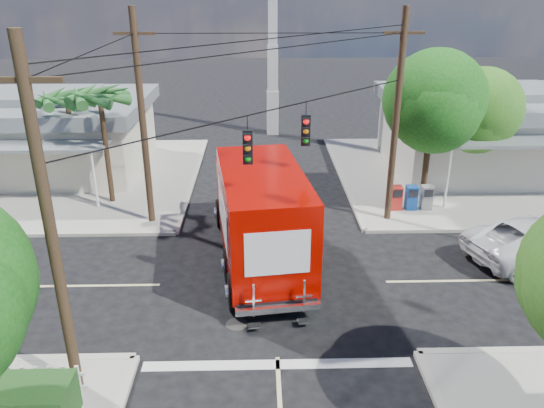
{
  "coord_description": "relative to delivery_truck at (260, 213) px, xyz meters",
  "views": [
    {
      "loc": [
        -0.46,
        -16.13,
        9.82
      ],
      "look_at": [
        0.0,
        2.0,
        2.2
      ],
      "focal_mm": 35.0,
      "sensor_mm": 36.0,
      "label": 1
    }
  ],
  "objects": [
    {
      "name": "ground",
      "position": [
        0.47,
        -1.7,
        -1.96
      ],
      "size": [
        120.0,
        120.0,
        0.0
      ],
      "primitive_type": "plane",
      "color": "black",
      "rests_on": "ground"
    },
    {
      "name": "sidewalk_ne",
      "position": [
        11.34,
        9.18,
        -1.89
      ],
      "size": [
        14.12,
        14.12,
        0.14
      ],
      "color": "#ADA79C",
      "rests_on": "ground"
    },
    {
      "name": "sidewalk_nw",
      "position": [
        -10.41,
        9.18,
        -1.89
      ],
      "size": [
        14.12,
        14.12,
        0.14
      ],
      "color": "#ADA79C",
      "rests_on": "ground"
    },
    {
      "name": "road_markings",
      "position": [
        0.47,
        -3.17,
        -1.95
      ],
      "size": [
        32.0,
        32.0,
        0.01
      ],
      "color": "beige",
      "rests_on": "ground"
    },
    {
      "name": "building_ne",
      "position": [
        12.97,
        10.27,
        0.36
      ],
      "size": [
        11.8,
        10.2,
        4.5
      ],
      "color": "beige",
      "rests_on": "sidewalk_ne"
    },
    {
      "name": "building_nw",
      "position": [
        -11.53,
        10.77,
        0.26
      ],
      "size": [
        10.8,
        10.2,
        4.3
      ],
      "color": "beige",
      "rests_on": "sidewalk_nw"
    },
    {
      "name": "radio_tower",
      "position": [
        0.97,
        18.3,
        3.69
      ],
      "size": [
        0.8,
        0.8,
        17.0
      ],
      "color": "silver",
      "rests_on": "ground"
    },
    {
      "name": "tree_ne_front",
      "position": [
        7.67,
        5.06,
        2.81
      ],
      "size": [
        4.21,
        4.14,
        6.66
      ],
      "color": "#422D1C",
      "rests_on": "sidewalk_ne"
    },
    {
      "name": "tree_ne_back",
      "position": [
        10.27,
        7.26,
        2.23
      ],
      "size": [
        3.77,
        3.66,
        5.82
      ],
      "color": "#422D1C",
      "rests_on": "sidewalk_ne"
    },
    {
      "name": "palm_nw_front",
      "position": [
        -7.03,
        5.8,
        3.09
      ],
      "size": [
        3.01,
        3.08,
        5.59
      ],
      "color": "#422D1C",
      "rests_on": "sidewalk_nw"
    },
    {
      "name": "palm_nw_back",
      "position": [
        -9.03,
        7.3,
        2.71
      ],
      "size": [
        3.01,
        3.08,
        5.19
      ],
      "color": "#422D1C",
      "rests_on": "sidewalk_nw"
    },
    {
      "name": "utility_poles",
      "position": [
        -1.12,
        -0.09,
        2.72
      ],
      "size": [
        12.0,
        10.68,
        9.0
      ],
      "color": "#473321",
      "rests_on": "ground"
    },
    {
      "name": "vending_boxes",
      "position": [
        6.97,
        4.5,
        -1.27
      ],
      "size": [
        1.9,
        0.5,
        1.1
      ],
      "color": "red",
      "rests_on": "sidewalk_ne"
    },
    {
      "name": "delivery_truck",
      "position": [
        0.0,
        0.0,
        0.0
      ],
      "size": [
        3.84,
        9.16,
        3.85
      ],
      "color": "black",
      "rests_on": "ground"
    },
    {
      "name": "parked_car",
      "position": [
        10.58,
        -0.13,
        -1.16
      ],
      "size": [
        6.26,
        4.26,
        1.59
      ],
      "primitive_type": "imported",
      "rotation": [
        0.0,
        0.0,
        1.88
      ],
      "color": "silver",
      "rests_on": "ground"
    }
  ]
}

